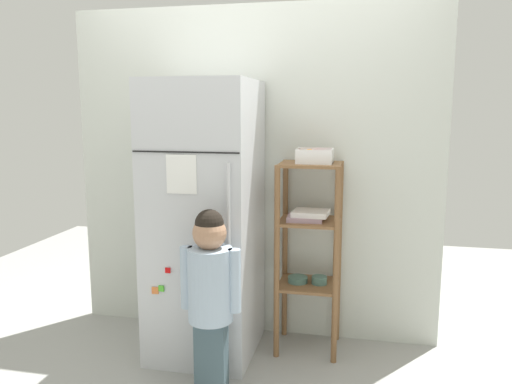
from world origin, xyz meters
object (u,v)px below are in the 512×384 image
object	(u,v)px
refrigerator	(205,220)
child_standing	(210,284)
pantry_shelf_unit	(309,239)
fruit_bin	(314,157)

from	to	relation	value
refrigerator	child_standing	bearing A→B (deg)	-69.34
pantry_shelf_unit	fruit_bin	size ratio (longest dim) A/B	5.56
pantry_shelf_unit	child_standing	bearing A→B (deg)	-125.52
refrigerator	pantry_shelf_unit	size ratio (longest dim) A/B	1.41
refrigerator	fruit_bin	xyz separation A→B (m)	(0.67, 0.15, 0.40)
pantry_shelf_unit	fruit_bin	bearing A→B (deg)	0.51
fruit_bin	child_standing	bearing A→B (deg)	-127.01
child_standing	pantry_shelf_unit	xyz separation A→B (m)	(0.46, 0.64, 0.11)
child_standing	fruit_bin	size ratio (longest dim) A/B	4.71
pantry_shelf_unit	fruit_bin	xyz separation A→B (m)	(0.03, 0.00, 0.52)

